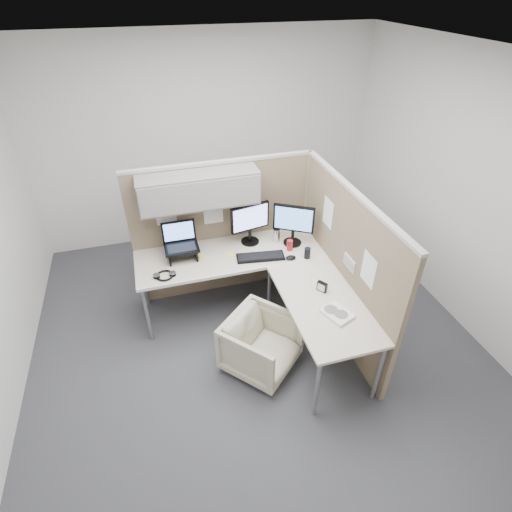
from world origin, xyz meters
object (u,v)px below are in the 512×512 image
object	(u,v)px
office_chair	(261,342)
keyboard	(260,257)
desk	(262,276)
monitor_left	(250,221)

from	to	relation	value
office_chair	keyboard	xyz separation A→B (m)	(0.22, 0.77, 0.42)
desk	office_chair	xyz separation A→B (m)	(-0.16, -0.53, -0.37)
office_chair	keyboard	world-z (taller)	keyboard
desk	office_chair	world-z (taller)	desk
office_chair	monitor_left	world-z (taller)	monitor_left
desk	office_chair	distance (m)	0.67
desk	monitor_left	bearing A→B (deg)	86.46
desk	monitor_left	xyz separation A→B (m)	(0.03, 0.56, 0.32)
monitor_left	keyboard	distance (m)	0.42
office_chair	keyboard	bearing A→B (deg)	32.36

